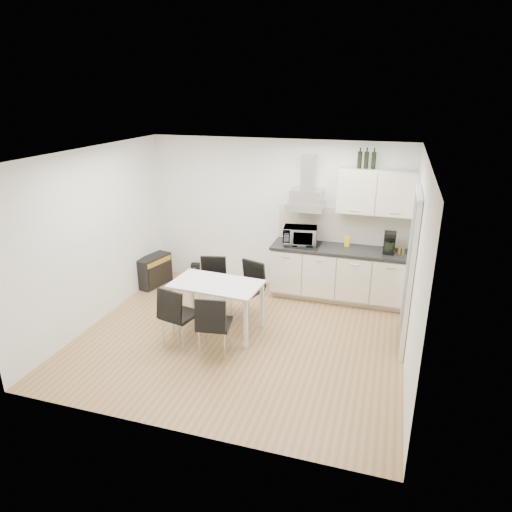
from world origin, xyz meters
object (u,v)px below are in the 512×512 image
at_px(kitchenette, 342,252).
at_px(chair_near_right, 215,325).
at_px(chair_near_left, 180,315).
at_px(chair_far_right, 246,291).
at_px(floor_speaker, 196,270).
at_px(guitar_amp, 154,271).
at_px(dining_table, 216,289).
at_px(chair_far_left, 212,286).

height_order(kitchenette, chair_near_right, kitchenette).
bearing_deg(chair_near_left, chair_far_right, 71.69).
height_order(kitchenette, floor_speaker, kitchenette).
bearing_deg(chair_far_right, floor_speaker, -22.82).
xyz_separation_m(chair_near_right, guitar_amp, (-1.91, 1.82, -0.16)).
xyz_separation_m(chair_near_left, chair_near_right, (0.55, -0.10, 0.00)).
bearing_deg(dining_table, floor_speaker, 126.84).
bearing_deg(kitchenette, chair_near_right, -121.49).
bearing_deg(chair_far_right, chair_near_right, 104.91).
distance_m(kitchenette, chair_near_left, 2.89).
relative_size(chair_far_left, chair_near_right, 1.00).
height_order(dining_table, chair_near_left, chair_near_left).
bearing_deg(chair_near_left, floor_speaker, 122.21).
distance_m(chair_far_left, floor_speaker, 1.55).
xyz_separation_m(guitar_amp, floor_speaker, (0.55, 0.57, -0.15)).
bearing_deg(chair_near_left, dining_table, 69.90).
bearing_deg(kitchenette, guitar_amp, -172.87).
relative_size(chair_near_left, guitar_amp, 1.24).
height_order(dining_table, guitar_amp, dining_table).
bearing_deg(chair_near_right, guitar_amp, 127.98).
bearing_deg(kitchenette, dining_table, -134.43).
relative_size(kitchenette, chair_near_right, 2.86).
distance_m(dining_table, chair_near_right, 0.69).
xyz_separation_m(kitchenette, floor_speaker, (-2.73, 0.17, -0.70)).
bearing_deg(kitchenette, chair_near_left, -131.95).
bearing_deg(kitchenette, floor_speaker, 176.53).
relative_size(dining_table, guitar_amp, 1.86).
bearing_deg(floor_speaker, chair_near_right, -77.27).
xyz_separation_m(dining_table, chair_far_left, (-0.28, 0.52, -0.22)).
relative_size(chair_far_left, floor_speaker, 3.35).
bearing_deg(chair_far_left, floor_speaker, -68.30).
bearing_deg(chair_near_right, chair_far_right, 77.93).
height_order(dining_table, chair_near_right, chair_near_right).
bearing_deg(floor_speaker, dining_table, -74.02).
xyz_separation_m(kitchenette, chair_far_left, (-1.86, -1.09, -0.39)).
bearing_deg(chair_near_right, floor_speaker, 111.20).
bearing_deg(dining_table, chair_far_left, 122.73).
relative_size(dining_table, chair_far_right, 1.50).
distance_m(chair_near_left, floor_speaker, 2.45).
xyz_separation_m(chair_far_right, chair_near_left, (-0.62, -1.03, 0.00)).
distance_m(chair_far_right, chair_near_right, 1.13).
bearing_deg(guitar_amp, chair_far_left, -11.66).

